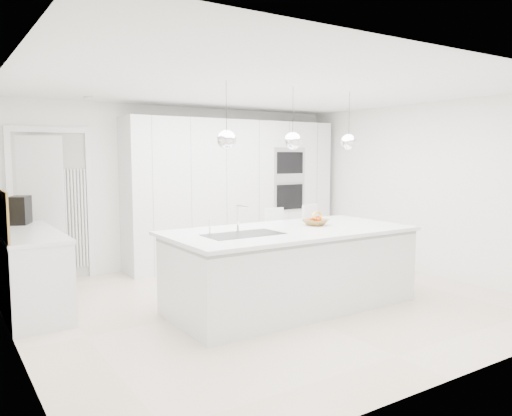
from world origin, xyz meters
TOP-DOWN VIEW (x-y plane):
  - floor at (0.00, 0.00)m, footprint 5.50×5.50m
  - wall_back at (0.00, 2.50)m, footprint 5.50×0.00m
  - wall_left at (-2.75, 0.00)m, footprint 0.00×5.00m
  - ceiling at (0.00, 0.00)m, footprint 5.50×5.50m
  - tall_cabinets at (0.80, 2.20)m, footprint 3.60×0.60m
  - oven_stack at (1.70, 1.89)m, footprint 0.62×0.04m
  - doorway_frame at (-1.95, 2.47)m, footprint 1.11×0.08m
  - hallway_door at (-2.20, 2.42)m, footprint 0.76×0.38m
  - radiator at (-1.63, 2.46)m, footprint 0.32×0.04m
  - left_base_cabinets at (-2.45, 1.20)m, footprint 0.60×1.80m
  - left_worktop at (-2.45, 1.20)m, footprint 0.62×1.82m
  - island_base at (0.10, -0.30)m, footprint 2.80×1.20m
  - island_worktop at (0.10, -0.25)m, footprint 2.84×1.40m
  - island_sink at (-0.55, -0.30)m, footprint 0.84×0.44m
  - island_tap at (-0.50, -0.10)m, footprint 0.02×0.02m
  - pendant_left at (-0.75, -0.30)m, footprint 0.20×0.20m
  - pendant_mid at (0.10, -0.30)m, footprint 0.20×0.20m
  - pendant_right at (0.95, -0.30)m, footprint 0.20×0.20m
  - fruit_bowl at (0.55, -0.17)m, footprint 0.38×0.38m
  - espresso_machine at (-2.43, 1.88)m, footprint 0.32×0.38m
  - bar_stool_left at (0.64, 0.72)m, footprint 0.34×0.47m
  - bar_stool_right at (1.26, 0.67)m, footprint 0.45×0.54m
  - apple_a at (0.60, -0.16)m, footprint 0.08×0.08m
  - apple_b at (0.60, -0.17)m, footprint 0.08×0.08m
  - apple_c at (0.50, -0.18)m, footprint 0.07×0.07m
  - apple_extra_3 at (0.55, -0.23)m, footprint 0.07×0.07m
  - banana_bunch at (0.57, -0.19)m, footprint 0.24×0.17m

SIDE VIEW (x-z plane):
  - floor at x=0.00m, z-range 0.00..0.00m
  - left_base_cabinets at x=-2.45m, z-range 0.00..0.86m
  - island_base at x=0.10m, z-range 0.00..0.86m
  - bar_stool_left at x=0.64m, z-range 0.00..1.01m
  - bar_stool_right at x=1.26m, z-range 0.00..1.03m
  - island_sink at x=-0.55m, z-range 0.73..0.91m
  - radiator at x=-1.63m, z-range 0.15..1.55m
  - left_worktop at x=-2.45m, z-range 0.86..0.90m
  - island_worktop at x=0.10m, z-range 0.86..0.90m
  - fruit_bowl at x=0.55m, z-range 0.90..0.97m
  - apple_c at x=0.50m, z-range 0.93..1.00m
  - apple_extra_3 at x=0.55m, z-range 0.93..1.00m
  - apple_b at x=0.60m, z-range 0.93..1.01m
  - apple_a at x=0.60m, z-range 0.93..1.01m
  - hallway_door at x=-2.20m, z-range 0.00..2.00m
  - banana_bunch at x=0.57m, z-range 0.91..1.13m
  - doorway_frame at x=-1.95m, z-range -0.04..2.09m
  - island_tap at x=-0.50m, z-range 0.90..1.20m
  - espresso_machine at x=-2.43m, z-range 0.90..1.24m
  - tall_cabinets at x=0.80m, z-range 0.00..2.30m
  - wall_back at x=0.00m, z-range -1.50..4.00m
  - wall_left at x=-2.75m, z-range -1.25..3.75m
  - oven_stack at x=1.70m, z-range 0.83..1.88m
  - pendant_left at x=-0.75m, z-range 1.80..2.00m
  - pendant_mid at x=0.10m, z-range 1.80..2.00m
  - pendant_right at x=0.95m, z-range 1.80..2.00m
  - ceiling at x=0.00m, z-range 2.50..2.50m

